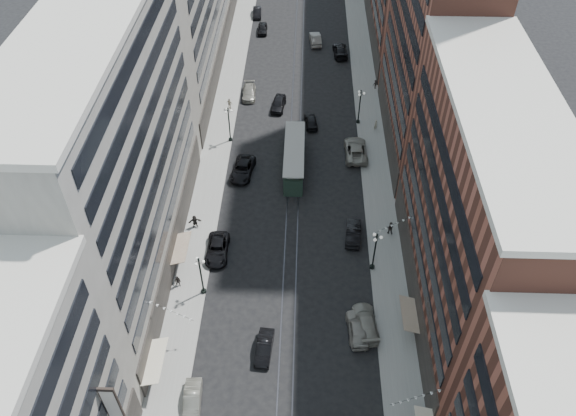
# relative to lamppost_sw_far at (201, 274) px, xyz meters

# --- Properties ---
(ground) EXTENTS (220.00, 220.00, 0.00)m
(ground) POSITION_rel_lamppost_sw_far_xyz_m (9.20, 32.00, -3.10)
(ground) COLOR black
(ground) RESTS_ON ground
(sidewalk_west) EXTENTS (4.00, 180.00, 0.15)m
(sidewalk_west) POSITION_rel_lamppost_sw_far_xyz_m (-1.80, 42.00, -3.02)
(sidewalk_west) COLOR gray
(sidewalk_west) RESTS_ON ground
(sidewalk_east) EXTENTS (4.00, 180.00, 0.15)m
(sidewalk_east) POSITION_rel_lamppost_sw_far_xyz_m (20.20, 42.00, -3.02)
(sidewalk_east) COLOR gray
(sidewalk_east) RESTS_ON ground
(rail_west) EXTENTS (0.12, 180.00, 0.02)m
(rail_west) POSITION_rel_lamppost_sw_far_xyz_m (8.50, 42.00, -3.09)
(rail_west) COLOR #2D2D33
(rail_west) RESTS_ON ground
(rail_east) EXTENTS (0.12, 180.00, 0.02)m
(rail_east) POSITION_rel_lamppost_sw_far_xyz_m (9.90, 42.00, -3.09)
(rail_east) COLOR #2D2D33
(rail_east) RESTS_ON ground
(building_west_mid) EXTENTS (8.00, 36.00, 28.00)m
(building_west_mid) POSITION_rel_lamppost_sw_far_xyz_m (-7.80, 5.00, 10.90)
(building_west_mid) COLOR gray
(building_west_mid) RESTS_ON ground
(building_east_mid) EXTENTS (8.00, 30.00, 24.00)m
(building_east_mid) POSITION_rel_lamppost_sw_far_xyz_m (26.20, -0.00, 8.90)
(building_east_mid) COLOR brown
(building_east_mid) RESTS_ON ground
(lamppost_sw_far) EXTENTS (1.03, 1.14, 5.52)m
(lamppost_sw_far) POSITION_rel_lamppost_sw_far_xyz_m (0.00, 0.00, 0.00)
(lamppost_sw_far) COLOR black
(lamppost_sw_far) RESTS_ON sidewalk_west
(lamppost_sw_mid) EXTENTS (1.03, 1.14, 5.52)m
(lamppost_sw_mid) POSITION_rel_lamppost_sw_far_xyz_m (0.00, 27.00, 0.00)
(lamppost_sw_mid) COLOR black
(lamppost_sw_mid) RESTS_ON sidewalk_west
(lamppost_se_far) EXTENTS (1.03, 1.14, 5.52)m
(lamppost_se_far) POSITION_rel_lamppost_sw_far_xyz_m (18.40, 4.00, 0.00)
(lamppost_se_far) COLOR black
(lamppost_se_far) RESTS_ON sidewalk_east
(lamppost_se_mid) EXTENTS (1.03, 1.14, 5.52)m
(lamppost_se_mid) POSITION_rel_lamppost_sw_far_xyz_m (18.40, 32.00, 0.00)
(lamppost_se_mid) COLOR black
(lamppost_se_mid) RESTS_ON sidewalk_east
(streetcar) EXTENTS (2.64, 11.94, 3.30)m
(streetcar) POSITION_rel_lamppost_sw_far_xyz_m (9.20, 21.48, -1.57)
(streetcar) COLOR #23372B
(streetcar) RESTS_ON ground
(car_1) EXTENTS (1.77, 4.36, 1.41)m
(car_1) POSITION_rel_lamppost_sw_far_xyz_m (0.80, -12.70, -2.39)
(car_1) COLOR slate
(car_1) RESTS_ON ground
(car_2) EXTENTS (2.55, 5.39, 1.49)m
(car_2) POSITION_rel_lamppost_sw_far_xyz_m (0.80, 5.66, -2.35)
(car_2) COLOR black
(car_2) RESTS_ON ground
(car_4) EXTENTS (2.33, 4.92, 1.63)m
(car_4) POSITION_rel_lamppost_sw_far_xyz_m (16.23, -4.56, -2.28)
(car_4) COLOR gray
(car_4) RESTS_ON ground
(car_5) EXTENTS (1.84, 4.37, 1.40)m
(car_5) POSITION_rel_lamppost_sw_far_xyz_m (7.00, -7.00, -2.39)
(car_5) COLOR black
(car_5) RESTS_ON ground
(pedestrian_2) EXTENTS (0.80, 0.53, 1.51)m
(pedestrian_2) POSITION_rel_lamppost_sw_far_xyz_m (-2.84, 0.72, -2.19)
(pedestrian_2) COLOR black
(pedestrian_2) RESTS_ON sidewalk_west
(car_7) EXTENTS (3.39, 6.03, 1.59)m
(car_7) POSITION_rel_lamppost_sw_far_xyz_m (2.40, 19.90, -2.30)
(car_7) COLOR black
(car_7) RESTS_ON ground
(car_8) EXTENTS (2.26, 5.11, 1.46)m
(car_8) POSITION_rel_lamppost_sw_far_xyz_m (1.68, 38.74, -2.37)
(car_8) COLOR gray
(car_8) RESTS_ON ground
(car_9) EXTENTS (1.83, 4.34, 1.47)m
(car_9) POSITION_rel_lamppost_sw_far_xyz_m (2.36, 60.33, -2.36)
(car_9) COLOR black
(car_9) RESTS_ON ground
(car_10) EXTENTS (2.11, 4.87, 1.56)m
(car_10) POSITION_rel_lamppost_sw_far_xyz_m (16.48, 8.76, -2.32)
(car_10) COLOR black
(car_10) RESTS_ON ground
(car_11) EXTENTS (3.05, 6.40, 1.76)m
(car_11) POSITION_rel_lamppost_sw_far_xyz_m (17.60, 24.45, -2.21)
(car_11) COLOR gray
(car_11) RESTS_ON ground
(car_12) EXTENTS (2.69, 5.87, 1.67)m
(car_12) POSITION_rel_lamppost_sw_far_xyz_m (16.44, 52.44, -2.26)
(car_12) COLOR black
(car_12) RESTS_ON ground
(car_13) EXTENTS (2.47, 4.92, 1.61)m
(car_13) POSITION_rel_lamppost_sw_far_xyz_m (6.45, 35.57, -2.29)
(car_13) COLOR black
(car_13) RESTS_ON ground
(car_14) EXTENTS (2.29, 5.33, 1.71)m
(car_14) POSITION_rel_lamppost_sw_far_xyz_m (12.13, 56.42, -2.24)
(car_14) COLOR slate
(car_14) RESTS_ON ground
(pedestrian_5) EXTENTS (1.66, 0.88, 1.72)m
(pedestrian_5) POSITION_rel_lamppost_sw_far_xyz_m (-2.39, 9.79, -2.09)
(pedestrian_5) COLOR black
(pedestrian_5) RESTS_ON sidewalk_west
(pedestrian_6) EXTENTS (1.12, 0.82, 1.73)m
(pedestrian_6) POSITION_rel_lamppost_sw_far_xyz_m (-0.95, 35.01, -2.08)
(pedestrian_6) COLOR #AFA591
(pedestrian_6) RESTS_ON sidewalk_west
(pedestrian_7) EXTENTS (0.93, 0.65, 1.74)m
(pedestrian_7) POSITION_rel_lamppost_sw_far_xyz_m (20.84, 9.47, -2.07)
(pedestrian_7) COLOR black
(pedestrian_7) RESTS_ON sidewalk_east
(pedestrian_8) EXTENTS (0.73, 0.66, 1.67)m
(pedestrian_8) POSITION_rel_lamppost_sw_far_xyz_m (20.79, 30.23, -2.11)
(pedestrian_8) COLOR #A49D87
(pedestrian_8) RESTS_ON sidewalk_east
(pedestrian_9) EXTENTS (1.08, 0.67, 1.55)m
(pedestrian_9) POSITION_rel_lamppost_sw_far_xyz_m (21.70, 41.41, -2.17)
(pedestrian_9) COLOR black
(pedestrian_9) RESTS_ON sidewalk_east
(car_extra_0) EXTENTS (2.80, 5.59, 1.56)m
(car_extra_0) POSITION_rel_lamppost_sw_far_xyz_m (17.11, -3.79, -2.32)
(car_extra_0) COLOR gray
(car_extra_0) RESTS_ON ground
(car_extra_1) EXTENTS (1.82, 4.53, 1.46)m
(car_extra_1) POSITION_rel_lamppost_sw_far_xyz_m (0.89, 67.07, -2.36)
(car_extra_1) COLOR black
(car_extra_1) RESTS_ON ground
(car_extra_2) EXTENTS (2.22, 4.43, 1.45)m
(car_extra_2) POSITION_rel_lamppost_sw_far_xyz_m (11.42, 31.27, -2.37)
(car_extra_2) COLOR black
(car_extra_2) RESTS_ON ground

